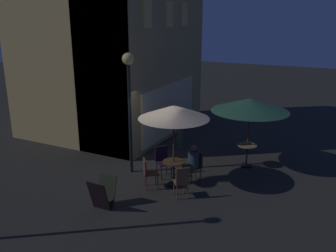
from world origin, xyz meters
TOP-DOWN VIEW (x-y plane):
  - ground_plane at (0.00, 0.00)m, footprint 60.00×60.00m
  - cafe_building at (3.09, 3.19)m, footprint 6.48×6.12m
  - street_lamp_near_corner at (0.07, 0.69)m, footprint 0.37×0.37m
  - menu_sandwich_board at (-2.29, 0.11)m, footprint 0.64×0.56m
  - cafe_table_0 at (2.21, -2.60)m, footprint 0.65×0.65m
  - cafe_table_1 at (-0.21, -1.00)m, footprint 0.67×0.67m
  - patio_umbrella_0 at (2.21, -2.60)m, footprint 2.56×2.56m
  - patio_umbrella_1 at (-0.21, -1.00)m, footprint 2.08×2.08m
  - cafe_chair_0 at (-0.85, -1.56)m, footprint 0.54×0.54m
  - cafe_chair_1 at (0.43, -1.47)m, footprint 0.57×0.57m
  - cafe_chair_2 at (0.26, -0.38)m, footprint 0.62×0.62m
  - cafe_chair_3 at (-0.71, -0.39)m, footprint 0.59×0.59m
  - patron_seated_0 at (0.31, -1.38)m, footprint 0.54×0.51m
  - patron_standing_1 at (2.79, 0.16)m, footprint 0.33×0.33m

SIDE VIEW (x-z plane):
  - ground_plane at x=0.00m, z-range 0.00..0.00m
  - menu_sandwich_board at x=-2.29m, z-range 0.01..0.86m
  - cafe_table_0 at x=2.21m, z-range 0.14..0.93m
  - cafe_table_1 at x=-0.21m, z-range 0.15..0.94m
  - cafe_chair_1 at x=0.43m, z-range 0.09..1.04m
  - cafe_chair_3 at x=-0.71m, z-range 0.10..1.03m
  - cafe_chair_0 at x=-0.85m, z-range 0.09..1.05m
  - cafe_chair_2 at x=0.26m, z-range 0.10..1.08m
  - patron_seated_0 at x=0.31m, z-range 0.08..1.27m
  - patron_standing_1 at x=2.79m, z-range 0.01..1.67m
  - patio_umbrella_0 at x=2.21m, z-range 0.98..3.37m
  - patio_umbrella_1 at x=-0.21m, z-range 1.05..3.57m
  - street_lamp_near_corner at x=0.07m, z-range 0.99..4.90m
  - cafe_building at x=3.09m, z-range -0.01..7.40m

